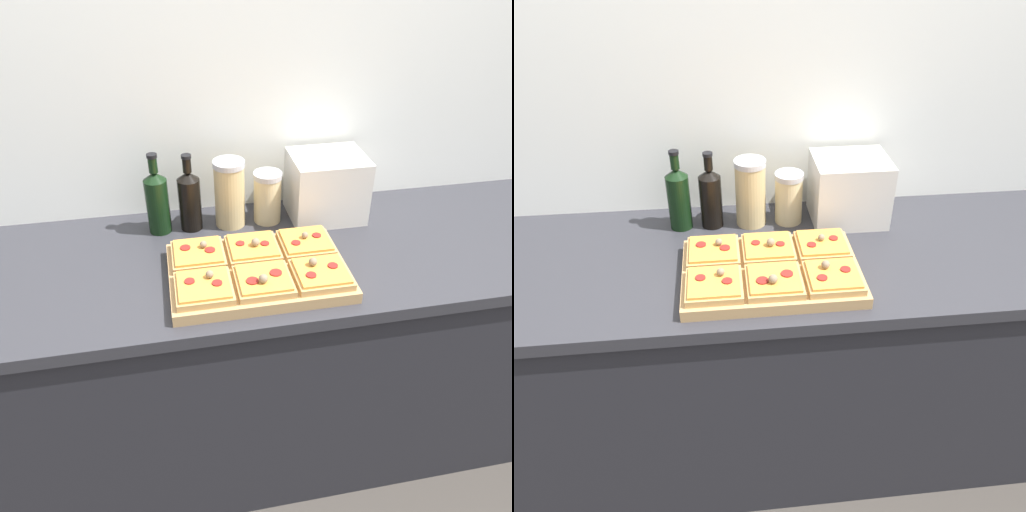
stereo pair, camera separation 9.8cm
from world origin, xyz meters
TOP-DOWN VIEW (x-y plane):
  - ground_plane at (0.00, 0.00)m, footprint 12.00×12.00m
  - wall_back at (0.00, 0.67)m, footprint 6.00×0.06m
  - kitchen_counter at (0.00, 0.32)m, footprint 2.63×0.67m
  - cutting_board at (-0.04, 0.20)m, footprint 0.51×0.34m
  - pizza_slice_back_left at (-0.20, 0.28)m, footprint 0.15×0.15m
  - pizza_slice_back_center at (-0.04, 0.28)m, footprint 0.15×0.15m
  - pizza_slice_back_right at (0.13, 0.28)m, footprint 0.15×0.15m
  - pizza_slice_front_left at (-0.20, 0.12)m, footprint 0.15×0.15m
  - pizza_slice_front_center at (-0.04, 0.12)m, footprint 0.15×0.15m
  - pizza_slice_front_right at (0.13, 0.12)m, footprint 0.15×0.15m
  - olive_oil_bottle at (-0.31, 0.52)m, footprint 0.07×0.07m
  - wine_bottle at (-0.20, 0.52)m, footprint 0.07×0.07m
  - grain_jar_tall at (-0.07, 0.52)m, footprint 0.10×0.10m
  - grain_jar_short at (0.06, 0.52)m, footprint 0.10×0.10m
  - toaster_oven at (0.26, 0.52)m, footprint 0.27×0.21m

SIDE VIEW (x-z plane):
  - ground_plane at x=0.00m, z-range 0.00..0.00m
  - kitchen_counter at x=0.00m, z-range 0.00..0.91m
  - cutting_board at x=-0.04m, z-range 0.91..0.94m
  - pizza_slice_back_right at x=0.13m, z-range 0.93..0.98m
  - pizza_slice_back_left at x=-0.20m, z-range 0.93..0.98m
  - pizza_slice_front_left at x=-0.20m, z-range 0.93..0.98m
  - pizza_slice_front_right at x=0.13m, z-range 0.93..0.98m
  - pizza_slice_back_center at x=-0.04m, z-range 0.93..0.99m
  - pizza_slice_front_center at x=-0.04m, z-range 0.93..0.99m
  - grain_jar_short at x=0.06m, z-range 0.91..1.09m
  - wine_bottle at x=-0.20m, z-range 0.89..1.15m
  - toaster_oven at x=0.26m, z-range 0.91..1.13m
  - olive_oil_bottle at x=-0.31m, z-range 0.89..1.16m
  - grain_jar_tall at x=-0.07m, z-range 0.91..1.14m
  - wall_back at x=0.00m, z-range 0.00..2.50m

